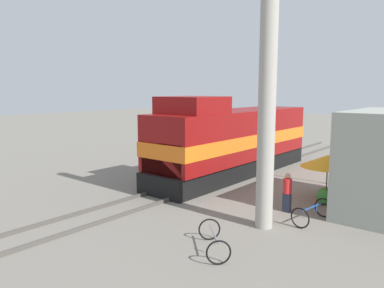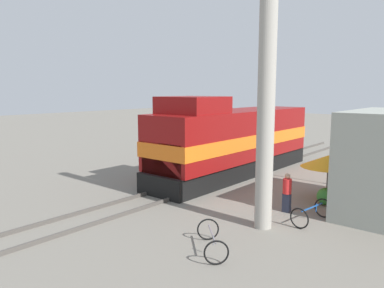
{
  "view_description": "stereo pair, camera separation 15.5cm",
  "coord_description": "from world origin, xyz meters",
  "views": [
    {
      "loc": [
        11.47,
        -13.5,
        4.79
      ],
      "look_at": [
        1.2,
        -1.06,
        2.44
      ],
      "focal_mm": 35.0,
      "sensor_mm": 36.0,
      "label": 1
    },
    {
      "loc": [
        11.58,
        -13.4,
        4.79
      ],
      "look_at": [
        1.2,
        -1.06,
        2.44
      ],
      "focal_mm": 35.0,
      "sensor_mm": 36.0,
      "label": 2
    }
  ],
  "objects": [
    {
      "name": "vendor_umbrella",
      "position": [
        5.86,
        2.55,
        1.72
      ],
      "size": [
        2.33,
        2.33,
        1.98
      ],
      "color": "#4C4C4C",
      "rests_on": "ground_plane"
    },
    {
      "name": "rail_far",
      "position": [
        0.72,
        0.0,
        0.07
      ],
      "size": [
        0.08,
        39.06,
        0.15
      ],
      "primitive_type": "cube",
      "color": "#4C4742",
      "rests_on": "ground_plane"
    },
    {
      "name": "rail_near",
      "position": [
        -0.72,
        0.0,
        0.07
      ],
      "size": [
        0.08,
        39.06,
        0.15
      ],
      "primitive_type": "cube",
      "color": "#4C4742",
      "rests_on": "ground_plane"
    },
    {
      "name": "bicycle_spare",
      "position": [
        5.22,
        -4.92,
        0.37
      ],
      "size": [
        1.77,
        1.76,
        0.71
      ],
      "rotation": [
        0.0,
        0.0,
        0.79
      ],
      "color": "black",
      "rests_on": "ground_plane"
    },
    {
      "name": "locomotive",
      "position": [
        0.0,
        3.83,
        1.95
      ],
      "size": [
        2.93,
        12.46,
        4.46
      ],
      "color": "black",
      "rests_on": "ground_plane"
    },
    {
      "name": "bicycle",
      "position": [
        6.52,
        -0.64,
        0.38
      ],
      "size": [
        0.94,
        1.8,
        0.73
      ],
      "rotation": [
        0.0,
        0.0,
        3.02
      ],
      "color": "black",
      "rests_on": "ground_plane"
    },
    {
      "name": "billboard_sign",
      "position": [
        7.35,
        5.35,
        2.6
      ],
      "size": [
        2.56,
        0.12,
        3.39
      ],
      "color": "#595959",
      "rests_on": "ground_plane"
    },
    {
      "name": "ground_plane",
      "position": [
        0.0,
        0.0,
        0.0
      ],
      "size": [
        120.0,
        120.0,
        0.0
      ],
      "primitive_type": "plane",
      "color": "slate"
    },
    {
      "name": "utility_pole",
      "position": [
        5.38,
        -2.17,
        5.2
      ],
      "size": [
        1.8,
        0.6,
        10.34
      ],
      "color": "#9E998E",
      "rests_on": "ground_plane"
    },
    {
      "name": "person_bystander",
      "position": [
        5.27,
        -0.11,
        0.84
      ],
      "size": [
        0.34,
        0.34,
        1.56
      ],
      "color": "#2D3347",
      "rests_on": "ground_plane"
    },
    {
      "name": "shrub_cluster",
      "position": [
        6.1,
        1.79,
        0.36
      ],
      "size": [
        0.72,
        0.72,
        0.72
      ],
      "primitive_type": "sphere",
      "color": "#388C38",
      "rests_on": "ground_plane"
    }
  ]
}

